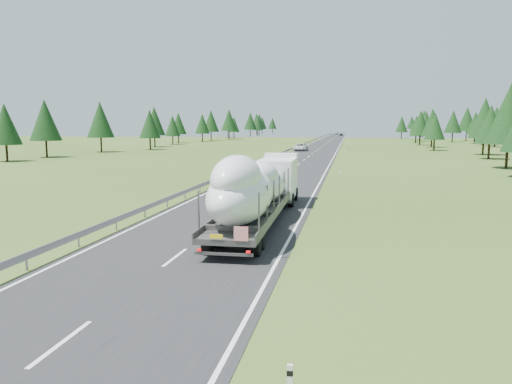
% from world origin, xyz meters
% --- Properties ---
extents(ground, '(400.00, 400.00, 0.00)m').
position_xyz_m(ground, '(0.00, 0.00, 0.00)').
color(ground, '#324918').
rests_on(ground, ground).
extents(road_surface, '(10.00, 400.00, 0.02)m').
position_xyz_m(road_surface, '(0.00, 100.00, 0.01)').
color(road_surface, black).
rests_on(road_surface, ground).
extents(guardrail, '(0.10, 400.00, 0.76)m').
position_xyz_m(guardrail, '(-5.30, 99.94, 0.60)').
color(guardrail, slate).
rests_on(guardrail, ground).
extents(marker_posts, '(0.13, 350.08, 1.00)m').
position_xyz_m(marker_posts, '(6.50, 155.00, 0.54)').
color(marker_posts, silver).
rests_on(marker_posts, ground).
extents(highway_sign, '(0.08, 0.90, 2.60)m').
position_xyz_m(highway_sign, '(7.20, 80.00, 1.81)').
color(highway_sign, slate).
rests_on(highway_sign, ground).
extents(tree_line_right, '(27.88, 330.69, 12.51)m').
position_xyz_m(tree_line_right, '(39.54, 108.32, 6.98)').
color(tree_line_right, black).
rests_on(tree_line_right, ground).
extents(tree_line_left, '(14.83, 329.82, 12.12)m').
position_xyz_m(tree_line_left, '(-43.62, 145.63, 6.82)').
color(tree_line_left, black).
rests_on(tree_line_left, ground).
extents(boat_truck, '(3.07, 19.83, 4.51)m').
position_xyz_m(boat_truck, '(2.28, -1.05, 2.32)').
color(boat_truck, silver).
rests_on(boat_truck, ground).
extents(distant_van, '(2.99, 6.11, 1.67)m').
position_xyz_m(distant_van, '(-3.48, 83.42, 0.84)').
color(distant_van, silver).
rests_on(distant_van, ground).
extents(distant_car_dark, '(1.82, 4.27, 1.44)m').
position_xyz_m(distant_car_dark, '(2.50, 239.49, 0.72)').
color(distant_car_dark, black).
rests_on(distant_car_dark, ground).
extents(distant_car_blue, '(1.78, 4.50, 1.46)m').
position_xyz_m(distant_car_blue, '(-0.78, 272.86, 0.73)').
color(distant_car_blue, '#16223D').
rests_on(distant_car_blue, ground).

